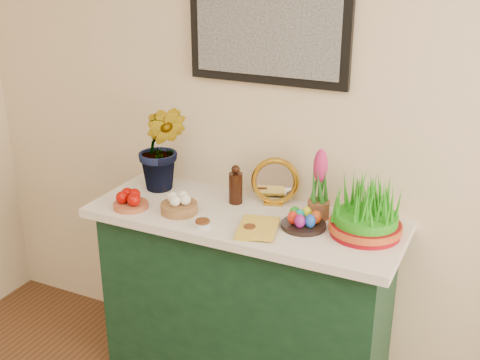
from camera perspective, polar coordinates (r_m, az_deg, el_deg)
name	(u,v)px	position (r m, az deg, el deg)	size (l,w,h in m)	color
sideboard	(245,304)	(2.89, 0.44, -11.65)	(1.30, 0.45, 0.85)	#143922
tablecloth	(245,218)	(2.67, 0.46, -3.64)	(1.40, 0.55, 0.04)	silver
hyacinth_green	(161,134)	(2.86, -7.45, 4.38)	(0.28, 0.24, 0.57)	#267420
apple_bowl	(130,201)	(2.76, -10.35, -1.95)	(0.17, 0.17, 0.08)	#A75333
garlic_basket	(179,205)	(2.68, -5.80, -2.34)	(0.21, 0.21, 0.09)	brown
vinegar_cruet	(236,186)	(2.75, -0.41, -0.60)	(0.06, 0.06, 0.18)	black
mirror	(275,182)	(2.73, 3.34, -0.17)	(0.22, 0.12, 0.22)	#BB8D26
book	(238,226)	(2.52, -0.14, -4.37)	(0.15, 0.22, 0.03)	gold
spice_dish_left	(203,223)	(2.55, -3.57, -4.14)	(0.08, 0.08, 0.03)	silver
spice_dish_right	(250,229)	(2.50, 0.92, -4.66)	(0.06, 0.06, 0.03)	silver
egg_plate	(303,221)	(2.54, 6.00, -3.85)	(0.19, 0.19, 0.08)	black
hyacinth_pink	(319,188)	(2.60, 7.54, -0.72)	(0.10, 0.10, 0.31)	brown
wheatgrass_sabzeh	(367,210)	(2.49, 11.91, -2.84)	(0.30, 0.30, 0.25)	maroon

